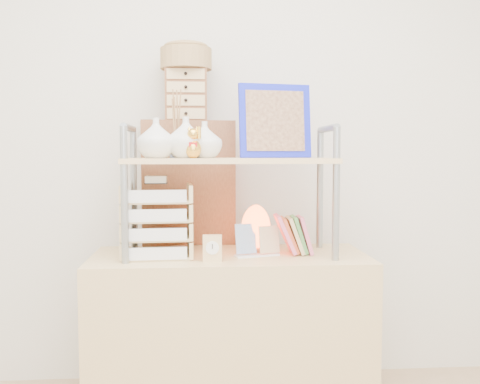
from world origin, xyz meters
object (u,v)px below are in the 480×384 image
object	(u,v)px
cabinet	(188,256)
letter_tray	(157,224)
desk	(230,338)
salt_lamp	(256,228)

from	to	relation	value
cabinet	letter_tray	bearing A→B (deg)	-114.33
desk	letter_tray	distance (m)	0.60
cabinet	salt_lamp	xyz separation A→B (m)	(0.31, -0.33, 0.18)
letter_tray	salt_lamp	distance (m)	0.44
desk	cabinet	size ratio (longest dim) A/B	0.89
cabinet	salt_lamp	distance (m)	0.49
desk	salt_lamp	xyz separation A→B (m)	(0.12, 0.04, 0.48)
salt_lamp	cabinet	bearing A→B (deg)	133.75
letter_tray	salt_lamp	bearing A→B (deg)	7.34
desk	letter_tray	size ratio (longest dim) A/B	3.46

